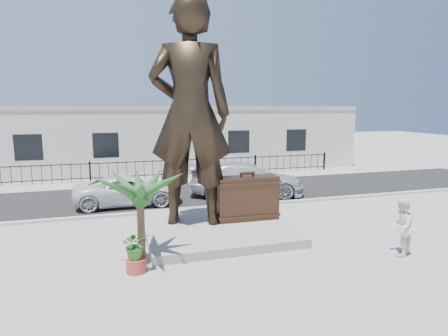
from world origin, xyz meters
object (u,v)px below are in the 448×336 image
object	(u,v)px
statue	(190,113)
car_white	(129,190)
suitcase	(247,198)
tourist	(401,227)

from	to	relation	value
statue	car_white	xyz separation A→B (m)	(-2.12, 4.51, -3.68)
suitcase	tourist	distance (m)	5.44
statue	tourist	xyz separation A→B (m)	(5.77, -4.27, -3.47)
statue	suitcase	bearing A→B (deg)	-169.83
suitcase	tourist	world-z (taller)	suitcase
tourist	car_white	xyz separation A→B (m)	(-7.89, 8.78, -0.21)
statue	tourist	size ratio (longest dim) A/B	4.46
tourist	car_white	size ratio (longest dim) A/B	0.37
car_white	suitcase	bearing A→B (deg)	-137.64
statue	suitcase	xyz separation A→B (m)	(2.14, -0.22, -3.24)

